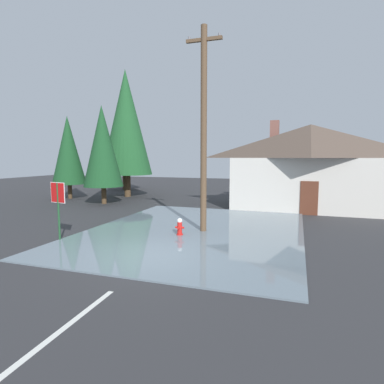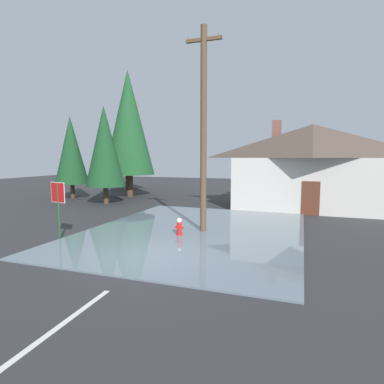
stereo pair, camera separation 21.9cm
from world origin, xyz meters
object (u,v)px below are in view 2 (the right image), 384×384
at_px(house, 311,165).
at_px(pine_tree_short_left, 105,146).
at_px(fire_hydrant, 179,227).
at_px(utility_pole, 203,128).
at_px(pine_tree_far_center, 129,123).
at_px(pine_tree_mid_left, 71,150).
at_px(pine_tree_tall_left, 127,135).
at_px(stop_sign_near, 58,199).

distance_m(house, pine_tree_short_left, 14.39).
bearing_deg(pine_tree_short_left, fire_hydrant, -39.89).
bearing_deg(utility_pole, pine_tree_far_center, 133.46).
xyz_separation_m(pine_tree_mid_left, pine_tree_far_center, (3.87, 2.62, 2.33)).
xyz_separation_m(utility_pole, pine_tree_tall_left, (-13.25, 15.76, 0.99)).
bearing_deg(fire_hydrant, pine_tree_short_left, 140.11).
relative_size(utility_pole, pine_tree_short_left, 1.27).
bearing_deg(house, fire_hydrant, -119.08).
height_order(utility_pole, pine_tree_far_center, pine_tree_far_center).
height_order(fire_hydrant, pine_tree_tall_left, pine_tree_tall_left).
xyz_separation_m(pine_tree_tall_left, pine_tree_short_left, (3.86, -9.60, -1.49)).
xyz_separation_m(stop_sign_near, pine_tree_short_left, (-4.28, 9.50, 2.44)).
distance_m(stop_sign_near, pine_tree_tall_left, 21.13).
distance_m(stop_sign_near, utility_pole, 6.78).
relative_size(pine_tree_mid_left, pine_tree_far_center, 0.63).
xyz_separation_m(house, pine_tree_mid_left, (-18.46, -0.95, 1.08)).
relative_size(fire_hydrant, pine_tree_short_left, 0.11).
distance_m(utility_pole, pine_tree_far_center, 14.46).
distance_m(stop_sign_near, pine_tree_short_left, 10.71).
height_order(house, pine_tree_far_center, pine_tree_far_center).
height_order(stop_sign_near, pine_tree_far_center, pine_tree_far_center).
height_order(house, pine_tree_short_left, pine_tree_short_left).
xyz_separation_m(stop_sign_near, pine_tree_mid_left, (-8.65, 11.15, 2.23)).
xyz_separation_m(pine_tree_tall_left, pine_tree_far_center, (3.36, -5.33, 0.62)).
height_order(fire_hydrant, utility_pole, utility_pole).
bearing_deg(pine_tree_far_center, stop_sign_near, -70.86).
height_order(pine_tree_mid_left, pine_tree_short_left, pine_tree_short_left).
distance_m(fire_hydrant, house, 11.50).
height_order(stop_sign_near, fire_hydrant, stop_sign_near).
relative_size(house, pine_tree_tall_left, 1.07).
distance_m(fire_hydrant, pine_tree_far_center, 15.82).
xyz_separation_m(utility_pole, house, (4.71, 8.76, -1.81)).
bearing_deg(stop_sign_near, pine_tree_short_left, 114.26).
distance_m(pine_tree_tall_left, pine_tree_far_center, 6.33).
distance_m(utility_pole, house, 10.11).
relative_size(fire_hydrant, pine_tree_mid_left, 0.12).
bearing_deg(utility_pole, pine_tree_short_left, 146.71).
distance_m(utility_pole, pine_tree_mid_left, 15.83).
bearing_deg(utility_pole, house, 61.75).
xyz_separation_m(stop_sign_near, house, (9.81, 12.10, 1.14)).
relative_size(house, pine_tree_mid_left, 1.54).
height_order(pine_tree_mid_left, pine_tree_far_center, pine_tree_far_center).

